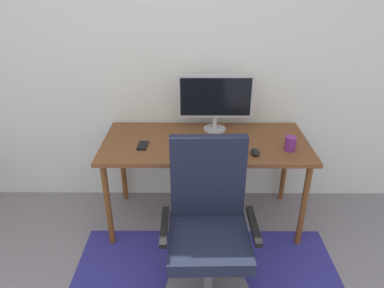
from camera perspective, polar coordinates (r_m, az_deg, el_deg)
name	(u,v)px	position (r m, az deg, el deg)	size (l,w,h in m)	color
wall_back	(160,53)	(2.86, -5.24, 14.61)	(6.00, 0.10, 2.60)	white
area_rug	(207,285)	(2.52, 2.42, -22.01)	(1.83, 1.07, 0.01)	navy
desk	(205,149)	(2.67, 2.18, -0.81)	(1.55, 0.71, 0.73)	brown
monitor	(215,98)	(2.73, 3.86, 7.46)	(0.59, 0.18, 0.45)	#B2B2B7
keyboard	(215,152)	(2.46, 3.83, -1.39)	(0.43, 0.13, 0.02)	black
computer_mouse	(255,152)	(2.48, 10.32, -1.30)	(0.06, 0.10, 0.03)	black
coffee_cup	(290,144)	(2.58, 15.81, 0.08)	(0.08, 0.08, 0.10)	#6F2677
cell_phone	(143,145)	(2.58, -8.07, -0.24)	(0.07, 0.14, 0.01)	black
office_chair	(208,240)	(2.19, 2.64, -15.50)	(0.56, 0.55, 1.05)	slate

